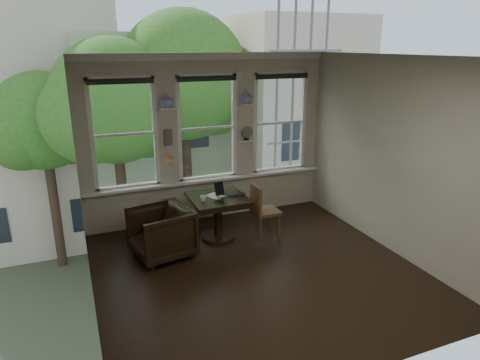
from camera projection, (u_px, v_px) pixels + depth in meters
name	position (u px, v px, depth m)	size (l,w,h in m)	color
ground	(257.00, 271.00, 6.20)	(4.50, 4.50, 0.00)	black
ceiling	(260.00, 56.00, 5.29)	(4.50, 4.50, 0.00)	silver
wall_back	(207.00, 139.00, 7.73)	(4.50, 4.50, 0.00)	beige
wall_front	(364.00, 239.00, 3.76)	(4.50, 4.50, 0.00)	beige
wall_left	(81.00, 193.00, 4.94)	(4.50, 4.50, 0.00)	beige
wall_right	(392.00, 156.00, 6.55)	(4.50, 4.50, 0.00)	beige
window_left	(124.00, 134.00, 7.15)	(1.10, 0.12, 1.90)	white
window_center	(207.00, 128.00, 7.67)	(1.10, 0.12, 1.90)	white
window_right	(279.00, 123.00, 8.19)	(1.10, 0.12, 1.90)	white
shelf_left	(167.00, 109.00, 7.20)	(0.26, 0.16, 0.03)	white
shelf_right	(246.00, 104.00, 7.72)	(0.26, 0.16, 0.03)	white
intercom	(168.00, 137.00, 7.38)	(0.14, 0.06, 0.28)	#59544F
sticky_notes	(169.00, 157.00, 7.49)	(0.16, 0.01, 0.24)	pink
desk_fan	(246.00, 135.00, 7.88)	(0.20, 0.20, 0.24)	#59544F
vase_left	(166.00, 100.00, 7.16)	(0.24, 0.24, 0.25)	white
vase_right	(246.00, 96.00, 7.68)	(0.24, 0.24, 0.25)	white
table	(218.00, 218.00, 7.12)	(0.90, 0.90, 0.75)	black
armchair_left	(161.00, 233.00, 6.52)	(0.84, 0.87, 0.79)	black
cushion_red	(161.00, 229.00, 6.50)	(0.45, 0.45, 0.06)	maroon
side_chair_right	(266.00, 211.00, 7.19)	(0.42, 0.42, 0.92)	#4D351B
laptop	(237.00, 196.00, 7.01)	(0.30, 0.20, 0.02)	black
mug	(203.00, 198.00, 6.79)	(0.10, 0.10, 0.09)	white
drinking_glass	(221.00, 199.00, 6.76)	(0.12, 0.12, 0.10)	white
tablet	(219.00, 189.00, 7.05)	(0.16, 0.02, 0.22)	black
papers	(216.00, 196.00, 7.03)	(0.22, 0.30, 0.00)	silver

